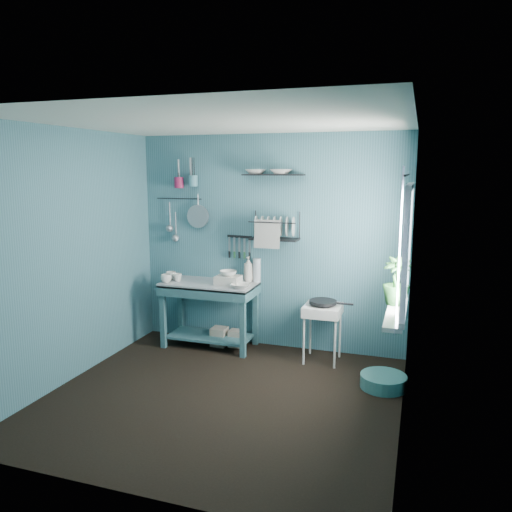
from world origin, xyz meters
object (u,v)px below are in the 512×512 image
(utensil_cup_teal, at_px, (193,181))
(storage_tin_small, at_px, (236,338))
(water_bottle, at_px, (257,270))
(mug_left, at_px, (166,278))
(storage_tin_large, at_px, (219,336))
(potted_plant, at_px, (396,281))
(frying_pan, at_px, (323,302))
(soap_bottle, at_px, (248,269))
(wash_tub, at_px, (228,280))
(dish_rack, at_px, (275,226))
(utensil_cup_magenta, at_px, (179,183))
(colander, at_px, (198,216))
(work_counter, at_px, (210,314))
(mug_mid, at_px, (178,277))
(hotplate_stand, at_px, (322,333))
(floor_basin, at_px, (383,381))
(mug_right, at_px, (171,276))

(utensil_cup_teal, xyz_separation_m, storage_tin_small, (0.57, -0.11, -1.86))
(utensil_cup_teal, bearing_deg, water_bottle, 2.04)
(mug_left, relative_size, storage_tin_large, 0.56)
(potted_plant, bearing_deg, frying_pan, 150.53)
(mug_left, relative_size, soap_bottle, 0.41)
(wash_tub, xyz_separation_m, dish_rack, (0.51, 0.16, 0.63))
(water_bottle, xyz_separation_m, storage_tin_large, (-0.42, -0.17, -0.81))
(utensil_cup_magenta, xyz_separation_m, utensil_cup_teal, (0.19, 0.00, 0.02))
(soap_bottle, height_order, frying_pan, soap_bottle)
(colander, bearing_deg, storage_tin_large, -27.40)
(work_counter, relative_size, frying_pan, 3.68)
(utensil_cup_teal, bearing_deg, soap_bottle, 0.68)
(dish_rack, bearing_deg, water_bottle, 160.58)
(mug_mid, relative_size, soap_bottle, 0.33)
(soap_bottle, distance_m, potted_plant, 1.86)
(storage_tin_small, bearing_deg, hotplate_stand, -6.75)
(wash_tub, xyz_separation_m, utensil_cup_teal, (-0.52, 0.21, 1.13))
(soap_bottle, height_order, floor_basin, soap_bottle)
(soap_bottle, bearing_deg, mug_left, -158.20)
(storage_tin_small, bearing_deg, water_bottle, 32.47)
(mug_mid, bearing_deg, potted_plant, -9.54)
(dish_rack, bearing_deg, mug_left, -167.55)
(frying_pan, relative_size, floor_basin, 0.67)
(storage_tin_large, bearing_deg, wash_tub, -25.02)
(soap_bottle, distance_m, utensil_cup_magenta, 1.34)
(mug_mid, height_order, dish_rack, dish_rack)
(mug_mid, relative_size, storage_tin_small, 0.50)
(water_bottle, bearing_deg, utensil_cup_teal, -177.96)
(mug_left, height_order, storage_tin_large, mug_left)
(wash_tub, distance_m, utensil_cup_magenta, 1.33)
(mug_right, xyz_separation_m, wash_tub, (0.75, -0.02, 0.00))
(mug_left, height_order, colander, colander)
(frying_pan, distance_m, utensil_cup_magenta, 2.23)
(wash_tub, distance_m, potted_plant, 1.96)
(mug_left, distance_m, soap_bottle, 0.97)
(utensil_cup_magenta, height_order, colander, utensil_cup_magenta)
(dish_rack, relative_size, colander, 1.96)
(soap_bottle, height_order, utensil_cup_magenta, utensil_cup_magenta)
(soap_bottle, bearing_deg, storage_tin_small, -135.00)
(water_bottle, bearing_deg, colander, 179.86)
(utensil_cup_magenta, xyz_separation_m, floor_basin, (2.53, -0.74, -1.87))
(utensil_cup_magenta, relative_size, storage_tin_small, 0.65)
(work_counter, relative_size, soap_bottle, 3.69)
(mug_right, relative_size, colander, 0.44)
(hotplate_stand, xyz_separation_m, colander, (-1.60, 0.27, 1.22))
(mug_left, height_order, potted_plant, potted_plant)
(storage_tin_small, bearing_deg, utensil_cup_magenta, 171.62)
(mug_right, xyz_separation_m, water_bottle, (1.02, 0.22, 0.09))
(frying_pan, bearing_deg, colander, 170.48)
(mug_mid, distance_m, potted_plant, 2.57)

